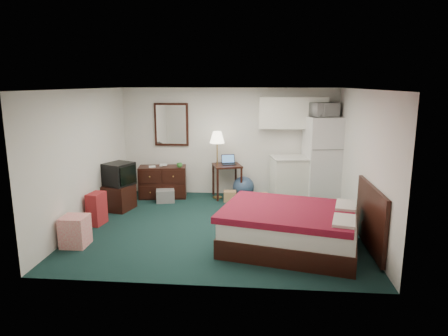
# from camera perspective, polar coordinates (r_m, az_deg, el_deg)

# --- Properties ---
(floor) EXTENTS (5.00, 4.50, 0.01)m
(floor) POSITION_cam_1_polar(r_m,az_deg,el_deg) (7.50, -0.65, -8.25)
(floor) COLOR black
(floor) RESTS_ON ground
(ceiling) EXTENTS (5.00, 4.50, 0.01)m
(ceiling) POSITION_cam_1_polar(r_m,az_deg,el_deg) (7.03, -0.70, 11.22)
(ceiling) COLOR silver
(ceiling) RESTS_ON walls
(walls) EXTENTS (5.01, 4.51, 2.50)m
(walls) POSITION_cam_1_polar(r_m,az_deg,el_deg) (7.16, -0.68, 1.17)
(walls) COLOR silver
(walls) RESTS_ON floor
(mirror) EXTENTS (0.80, 0.06, 1.00)m
(mirror) POSITION_cam_1_polar(r_m,az_deg,el_deg) (9.49, -7.52, 6.19)
(mirror) COLOR white
(mirror) RESTS_ON walls
(upper_cabinets) EXTENTS (1.50, 0.35, 0.70)m
(upper_cabinets) POSITION_cam_1_polar(r_m,az_deg,el_deg) (9.13, 9.82, 7.78)
(upper_cabinets) COLOR white
(upper_cabinets) RESTS_ON walls
(headboard) EXTENTS (0.06, 1.56, 1.00)m
(headboard) POSITION_cam_1_polar(r_m,az_deg,el_deg) (6.66, 20.22, -6.66)
(headboard) COLOR black
(headboard) RESTS_ON walls
(dresser) EXTENTS (1.13, 0.63, 0.73)m
(dresser) POSITION_cam_1_polar(r_m,az_deg,el_deg) (9.34, -8.73, -1.96)
(dresser) COLOR black
(dresser) RESTS_ON floor
(floor_lamp) EXTENTS (0.42, 0.42, 1.54)m
(floor_lamp) POSITION_cam_1_polar(r_m,az_deg,el_deg) (9.08, -0.97, 0.41)
(floor_lamp) COLOR tan
(floor_lamp) RESTS_ON floor
(desk) EXTENTS (0.76, 0.76, 0.77)m
(desk) POSITION_cam_1_polar(r_m,az_deg,el_deg) (9.23, 0.43, -1.86)
(desk) COLOR black
(desk) RESTS_ON floor
(exercise_ball) EXTENTS (0.55, 0.55, 0.50)m
(exercise_ball) POSITION_cam_1_polar(r_m,az_deg,el_deg) (9.23, 2.79, -2.74)
(exercise_ball) COLOR navy
(exercise_ball) RESTS_ON floor
(kitchen_counter) EXTENTS (0.99, 0.82, 0.97)m
(kitchen_counter) POSITION_cam_1_polar(r_m,az_deg,el_deg) (9.07, 9.71, -1.62)
(kitchen_counter) COLOR white
(kitchen_counter) RESTS_ON floor
(fridge) EXTENTS (0.90, 0.90, 1.89)m
(fridge) POSITION_cam_1_polar(r_m,az_deg,el_deg) (9.14, 13.94, 1.24)
(fridge) COLOR silver
(fridge) RESTS_ON floor
(bed) EXTENTS (2.35, 2.02, 0.65)m
(bed) POSITION_cam_1_polar(r_m,az_deg,el_deg) (6.52, 9.47, -8.54)
(bed) COLOR maroon
(bed) RESTS_ON floor
(tv_stand) EXTENTS (0.65, 0.68, 0.53)m
(tv_stand) POSITION_cam_1_polar(r_m,az_deg,el_deg) (8.65, -14.85, -4.05)
(tv_stand) COLOR black
(tv_stand) RESTS_ON floor
(suitcase) EXTENTS (0.29, 0.41, 0.61)m
(suitcase) POSITION_cam_1_polar(r_m,az_deg,el_deg) (7.85, -17.72, -5.56)
(suitcase) COLOR maroon
(suitcase) RESTS_ON floor
(retail_box) EXTENTS (0.40, 0.40, 0.50)m
(retail_box) POSITION_cam_1_polar(r_m,az_deg,el_deg) (6.98, -20.50, -8.44)
(retail_box) COLOR silver
(retail_box) RESTS_ON floor
(file_bin) EXTENTS (0.46, 0.39, 0.28)m
(file_bin) POSITION_cam_1_polar(r_m,az_deg,el_deg) (9.00, -8.38, -3.96)
(file_bin) COLOR slate
(file_bin) RESTS_ON floor
(cardboard_box_a) EXTENTS (0.30, 0.26, 0.23)m
(cardboard_box_a) POSITION_cam_1_polar(r_m,az_deg,el_deg) (8.97, 0.85, -4.03)
(cardboard_box_a) COLOR #A68653
(cardboard_box_a) RESTS_ON floor
(cardboard_box_b) EXTENTS (0.29, 0.32, 0.28)m
(cardboard_box_b) POSITION_cam_1_polar(r_m,az_deg,el_deg) (8.64, 5.61, -4.58)
(cardboard_box_b) COLOR #A68653
(cardboard_box_b) RESTS_ON floor
(laptop) EXTENTS (0.36, 0.32, 0.21)m
(laptop) POSITION_cam_1_polar(r_m,az_deg,el_deg) (9.13, 0.71, 1.15)
(laptop) COLOR black
(laptop) RESTS_ON desk
(crt_tv) EXTENTS (0.68, 0.70, 0.46)m
(crt_tv) POSITION_cam_1_polar(r_m,az_deg,el_deg) (8.53, -14.79, -0.83)
(crt_tv) COLOR black
(crt_tv) RESTS_ON tv_stand
(microwave) EXTENTS (0.62, 0.50, 0.37)m
(microwave) POSITION_cam_1_polar(r_m,az_deg,el_deg) (8.95, 14.14, 8.31)
(microwave) COLOR silver
(microwave) RESTS_ON fridge
(book_a) EXTENTS (0.15, 0.06, 0.20)m
(book_a) POSITION_cam_1_polar(r_m,az_deg,el_deg) (9.20, -10.70, 0.74)
(book_a) COLOR #A68653
(book_a) RESTS_ON dresser
(book_b) EXTENTS (0.18, 0.05, 0.24)m
(book_b) POSITION_cam_1_polar(r_m,az_deg,el_deg) (9.34, -9.20, 1.06)
(book_b) COLOR #A68653
(book_b) RESTS_ON dresser
(mug) EXTENTS (0.14, 0.11, 0.13)m
(mug) POSITION_cam_1_polar(r_m,az_deg,el_deg) (9.07, -6.37, 0.48)
(mug) COLOR #367B30
(mug) RESTS_ON dresser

